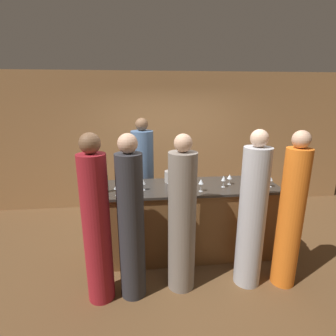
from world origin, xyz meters
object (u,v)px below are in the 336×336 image
Objects in this scene: bartender at (143,180)px; guest_2 at (131,224)px; guest_0 at (182,220)px; guest_1 at (252,216)px; guest_3 at (291,216)px; wine_bottle_0 at (105,184)px; guest_4 at (97,226)px; ice_bucket at (170,176)px.

guest_2 is at bearing 84.07° from bartender.
guest_0 is 0.86m from guest_1.
guest_3 is at bearing -7.94° from guest_1.
guest_4 is at bearing -92.67° from wine_bottle_0.
guest_4 is at bearing 71.59° from bartender.
guest_2 is (-1.46, -0.05, 0.00)m from guest_1.
guest_2 is at bearing -177.94° from guest_1.
bartender is at bearing 71.59° from guest_4.
guest_2 is (-0.17, -1.64, 0.01)m from bartender.
guest_2 is at bearing -62.38° from wine_bottle_0.
wine_bottle_0 is (-1.81, 0.61, 0.27)m from guest_1.
wine_bottle_0 is at bearing 117.62° from guest_2.
guest_0 is 0.99× the size of guest_2.
guest_0 is 0.96m from ice_bucket.
guest_1 is at bearing -18.75° from wine_bottle_0.
bartender is 1.64m from guest_2.
guest_4 is at bearing -177.82° from guest_1.
guest_4 is (-2.30, -0.01, 0.01)m from guest_3.
guest_0 is at bearing -32.02° from wine_bottle_0.
guest_2 is 0.80m from wine_bottle_0.
guest_4 reaches higher than guest_3.
guest_0 is at bearing -88.26° from ice_bucket.
bartender is at bearing 84.07° from guest_2.
bartender reaches higher than guest_2.
guest_4 reaches higher than guest_0.
wine_bottle_0 is at bearing 61.88° from bartender.
guest_4 is (-0.98, -0.09, 0.03)m from guest_0.
guest_3 is at bearing 136.71° from bartender.
guest_1 is at bearing 2.18° from guest_4.
guest_1 is at bearing -46.81° from ice_bucket.
wine_bottle_0 is at bearing 147.98° from guest_0.
guest_0 is 11.13× the size of ice_bucket.
bartender is 1.00× the size of guest_1.
guest_0 is 1.15m from wine_bottle_0.
guest_3 is 6.50× the size of wine_bottle_0.
guest_4 reaches higher than guest_2.
bartender is 1.74m from guest_4.
bartender is at bearing 129.14° from guest_1.
guest_1 is 1.01× the size of guest_2.
guest_3 reaches higher than wine_bottle_0.
guest_3 reaches higher than guest_2.
guest_2 reaches higher than ice_bucket.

